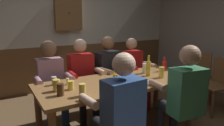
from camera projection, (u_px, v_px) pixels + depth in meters
name	position (u px, v px, depth m)	size (l,w,h in m)	color
back_wall_upper	(63.00, 6.00, 4.36)	(5.29, 0.12, 1.65)	beige
back_wall_wainscot	(66.00, 66.00, 4.63)	(5.29, 0.12, 0.94)	brown
dining_table	(119.00, 87.00, 2.72)	(2.08, 0.86, 0.73)	brown
person_0	(51.00, 80.00, 2.92)	(0.50, 0.53, 1.21)	#B78493
person_1	(83.00, 76.00, 3.15)	(0.52, 0.52, 1.21)	#AD1919
person_2	(110.00, 71.00, 3.39)	(0.59, 0.59, 1.23)	black
person_3	(134.00, 70.00, 3.61)	(0.51, 0.51, 1.18)	#AD1919
person_4	(118.00, 110.00, 1.95)	(0.53, 0.53, 1.23)	#2D4C84
person_5	(183.00, 93.00, 2.36)	(0.54, 0.56, 1.24)	#33724C
chair_empty_near_right	(217.00, 83.00, 3.42)	(0.49, 0.49, 0.88)	brown
chair_empty_near_left	(197.00, 74.00, 3.98)	(0.51, 0.51, 0.88)	brown
table_candle	(68.00, 81.00, 2.54)	(0.04, 0.04, 0.08)	#F9E08C
plate_0	(143.00, 83.00, 2.60)	(0.22, 0.22, 0.01)	white
bottle_0	(116.00, 80.00, 2.46)	(0.07, 0.07, 0.22)	gold
bottle_1	(164.00, 66.00, 3.19)	(0.06, 0.06, 0.21)	red
bottle_2	(148.00, 68.00, 2.91)	(0.06, 0.06, 0.29)	gold
pint_glass_0	(60.00, 90.00, 2.17)	(0.07, 0.07, 0.13)	#4C2D19
pint_glass_1	(145.00, 68.00, 3.05)	(0.07, 0.07, 0.14)	white
pint_glass_2	(57.00, 85.00, 2.30)	(0.08, 0.08, 0.13)	#E5C64C
pint_glass_3	(82.00, 90.00, 2.15)	(0.07, 0.07, 0.13)	#E5C64C
pint_glass_4	(54.00, 81.00, 2.52)	(0.06, 0.06, 0.10)	white
pint_glass_5	(162.00, 72.00, 2.83)	(0.07, 0.07, 0.15)	#E5C64C
pint_glass_6	(71.00, 85.00, 2.36)	(0.07, 0.07, 0.10)	#E5C64C
wall_dart_cabinet	(68.00, 13.00, 4.32)	(0.56, 0.15, 0.70)	brown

